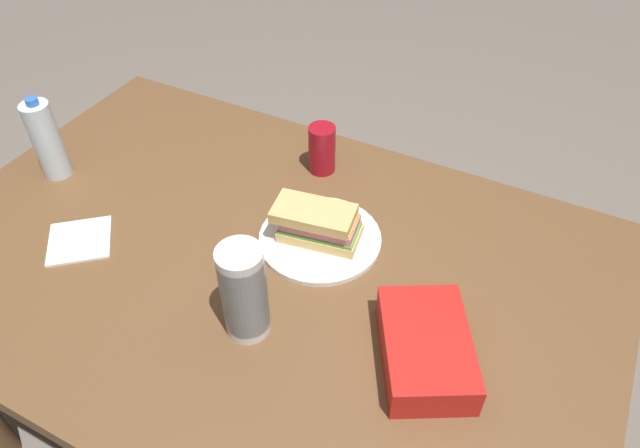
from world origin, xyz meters
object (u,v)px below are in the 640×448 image
dining_table (262,288)px  paper_plate (320,239)px  sandwich (318,223)px  plastic_cup_stack (244,292)px  water_bottle_tall (47,140)px  chip_bag (426,348)px  soda_can_red (322,149)px

dining_table → paper_plate: bearing=-128.8°
dining_table → sandwich: (-0.08, -0.11, 0.14)m
dining_table → plastic_cup_stack: bearing=115.1°
sandwich → water_bottle_tall: bearing=6.9°
chip_bag → soda_can_red: bearing=-163.6°
dining_table → chip_bag: 0.42m
chip_bag → water_bottle_tall: 0.99m
sandwich → plastic_cup_stack: size_ratio=0.95×
sandwich → soda_can_red: (0.11, -0.23, 0.01)m
dining_table → paper_plate: size_ratio=5.53×
soda_can_red → sandwich: bearing=115.3°
paper_plate → plastic_cup_stack: (0.01, 0.27, 0.10)m
paper_plate → sandwich: size_ratio=1.38×
paper_plate → water_bottle_tall: water_bottle_tall is taller
sandwich → plastic_cup_stack: (0.01, 0.26, 0.05)m
dining_table → paper_plate: (-0.09, -0.11, 0.10)m
dining_table → soda_can_red: soda_can_red is taller
soda_can_red → plastic_cup_stack: bearing=101.2°
sandwich → soda_can_red: bearing=-64.7°
sandwich → chip_bag: size_ratio=0.84×
paper_plate → chip_bag: size_ratio=1.15×
water_bottle_tall → plastic_cup_stack: 0.69m
water_bottle_tall → sandwich: bearing=-173.1°
water_bottle_tall → dining_table: bearing=177.6°
sandwich → chip_bag: 0.36m
plastic_cup_stack → sandwich: bearing=-92.4°
chip_bag → plastic_cup_stack: bearing=-104.4°
soda_can_red → water_bottle_tall: water_bottle_tall is taller
sandwich → paper_plate: bearing=-144.1°
dining_table → soda_can_red: (0.02, -0.34, 0.15)m
paper_plate → soda_can_red: (0.11, -0.23, 0.06)m
paper_plate → chip_bag: 0.36m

